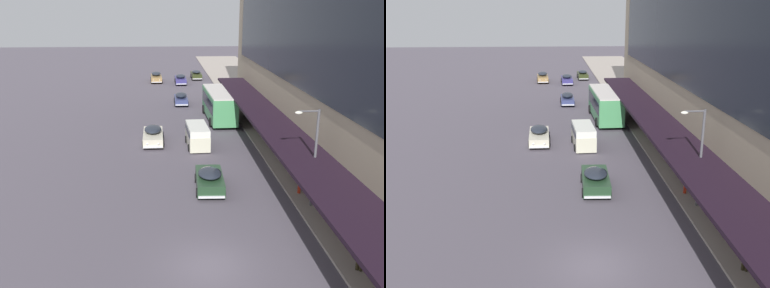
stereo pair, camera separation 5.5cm
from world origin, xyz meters
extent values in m
plane|color=#4E4752|center=(0.00, 0.00, 0.00)|extent=(240.00, 240.00, 0.00)
cube|color=black|center=(6.40, 0.00, 3.20)|extent=(3.20, 72.00, 0.24)
cube|color=#458F57|center=(3.94, 27.80, 1.74)|extent=(2.84, 9.30, 2.77)
cube|color=black|center=(3.94, 27.80, 2.07)|extent=(2.86, 8.56, 1.22)
cube|color=beige|center=(3.94, 27.80, 3.17)|extent=(2.73, 9.30, 0.12)
cube|color=black|center=(3.82, 32.45, 2.87)|extent=(1.29, 0.10, 0.36)
cylinder|color=black|center=(2.57, 30.90, 0.50)|extent=(0.28, 1.01, 1.00)
cylinder|color=black|center=(5.15, 30.97, 0.50)|extent=(0.28, 1.01, 1.00)
cylinder|color=black|center=(2.73, 24.90, 0.50)|extent=(0.28, 1.01, 1.00)
cylinder|color=black|center=(5.32, 24.97, 0.50)|extent=(0.28, 1.01, 1.00)
cube|color=beige|center=(-3.11, 19.79, 0.60)|extent=(1.83, 4.60, 0.77)
ellipsoid|color=#1E232D|center=(-3.12, 20.02, 1.25)|extent=(1.58, 2.54, 0.59)
cube|color=silver|center=(-3.08, 17.45, 0.37)|extent=(1.67, 0.14, 0.14)
cube|color=silver|center=(-3.15, 22.13, 0.37)|extent=(1.67, 0.14, 0.14)
sphere|color=silver|center=(-2.59, 17.49, 0.65)|extent=(0.18, 0.18, 0.18)
sphere|color=silver|center=(-3.56, 17.48, 0.65)|extent=(0.18, 0.18, 0.18)
cylinder|color=black|center=(-2.21, 18.38, 0.32)|extent=(0.15, 0.64, 0.64)
cylinder|color=black|center=(-3.97, 18.36, 0.32)|extent=(0.15, 0.64, 0.64)
cylinder|color=black|center=(-2.25, 21.22, 0.32)|extent=(0.15, 0.64, 0.64)
cylinder|color=black|center=(-4.01, 21.20, 0.32)|extent=(0.15, 0.64, 0.64)
cube|color=olive|center=(-3.27, 53.38, 0.63)|extent=(1.93, 4.82, 0.82)
ellipsoid|color=#1E232D|center=(-3.28, 53.62, 1.34)|extent=(1.63, 2.67, 0.65)
cube|color=silver|center=(-3.16, 50.96, 0.37)|extent=(1.65, 0.19, 0.14)
cube|color=silver|center=(-3.37, 55.81, 0.37)|extent=(1.65, 0.19, 0.14)
sphere|color=silver|center=(-2.69, 51.01, 0.68)|extent=(0.18, 0.18, 0.18)
sphere|color=silver|center=(-3.64, 50.97, 0.68)|extent=(0.18, 0.18, 0.18)
cylinder|color=black|center=(-2.34, 51.95, 0.32)|extent=(0.17, 0.65, 0.64)
cylinder|color=black|center=(-4.07, 51.88, 0.32)|extent=(0.17, 0.65, 0.64)
cylinder|color=black|center=(-2.46, 54.89, 0.32)|extent=(0.17, 0.65, 0.64)
cylinder|color=black|center=(-4.19, 54.82, 0.32)|extent=(0.17, 0.65, 0.64)
cube|color=#2B3317|center=(3.59, 56.11, 0.63)|extent=(1.70, 4.61, 0.82)
ellipsoid|color=#1E232D|center=(3.59, 55.88, 1.28)|extent=(1.48, 2.54, 0.52)
cube|color=silver|center=(3.57, 58.46, 0.37)|extent=(1.58, 0.13, 0.14)
cube|color=silver|center=(3.61, 53.76, 0.37)|extent=(1.58, 0.13, 0.14)
sphere|color=silver|center=(3.12, 58.42, 0.68)|extent=(0.18, 0.18, 0.18)
sphere|color=silver|center=(4.03, 58.43, 0.68)|extent=(0.18, 0.18, 0.18)
cylinder|color=black|center=(2.75, 57.53, 0.32)|extent=(0.15, 0.64, 0.64)
cylinder|color=black|center=(4.41, 57.54, 0.32)|extent=(0.15, 0.64, 0.64)
cylinder|color=black|center=(2.77, 54.68, 0.32)|extent=(0.15, 0.64, 0.64)
cylinder|color=black|center=(4.43, 54.69, 0.32)|extent=(0.15, 0.64, 0.64)
cube|color=navy|center=(0.68, 51.33, 0.63)|extent=(1.75, 4.71, 0.81)
ellipsoid|color=#1E232D|center=(0.68, 51.10, 1.30)|extent=(1.52, 2.60, 0.58)
cube|color=silver|center=(0.65, 53.73, 0.37)|extent=(1.60, 0.14, 0.14)
cube|color=silver|center=(0.71, 48.94, 0.37)|extent=(1.60, 0.14, 0.14)
sphere|color=silver|center=(0.18, 53.69, 0.68)|extent=(0.18, 0.18, 0.18)
sphere|color=silver|center=(1.11, 53.70, 0.68)|extent=(0.18, 0.18, 0.18)
cylinder|color=black|center=(-0.18, 52.77, 0.32)|extent=(0.15, 0.64, 0.64)
cylinder|color=black|center=(1.50, 52.80, 0.32)|extent=(0.15, 0.64, 0.64)
cylinder|color=black|center=(-0.14, 49.87, 0.32)|extent=(0.15, 0.64, 0.64)
cylinder|color=black|center=(1.54, 49.89, 0.32)|extent=(0.15, 0.64, 0.64)
cube|color=#203A24|center=(0.93, 9.05, 0.64)|extent=(1.94, 4.10, 0.83)
ellipsoid|color=#1E232D|center=(0.93, 8.85, 1.28)|extent=(1.66, 2.28, 0.50)
cube|color=silver|center=(1.01, 11.11, 0.37)|extent=(1.70, 0.19, 0.14)
cube|color=silver|center=(0.85, 6.98, 0.37)|extent=(1.70, 0.19, 0.14)
sphere|color=silver|center=(0.52, 11.10, 0.69)|extent=(0.18, 0.18, 0.18)
sphere|color=silver|center=(1.50, 11.06, 0.69)|extent=(0.18, 0.18, 0.18)
cylinder|color=black|center=(0.09, 10.33, 0.32)|extent=(0.16, 0.64, 0.64)
cylinder|color=black|center=(1.88, 10.26, 0.32)|extent=(0.16, 0.64, 0.64)
cylinder|color=black|center=(-0.01, 7.83, 0.32)|extent=(0.16, 0.64, 0.64)
cylinder|color=black|center=(1.78, 7.76, 0.32)|extent=(0.16, 0.64, 0.64)
cube|color=navy|center=(0.12, 36.04, 0.58)|extent=(1.62, 4.14, 0.72)
ellipsoid|color=#1E232D|center=(0.12, 35.83, 1.23)|extent=(1.42, 2.28, 0.64)
cube|color=silver|center=(0.12, 38.16, 0.37)|extent=(1.53, 0.12, 0.14)
cube|color=silver|center=(0.12, 33.92, 0.37)|extent=(1.53, 0.12, 0.14)
sphere|color=silver|center=(-0.33, 38.12, 0.63)|extent=(0.18, 0.18, 0.18)
sphere|color=silver|center=(0.56, 38.13, 0.63)|extent=(0.18, 0.18, 0.18)
cylinder|color=black|center=(-0.69, 37.32, 0.32)|extent=(0.14, 0.64, 0.64)
cylinder|color=black|center=(0.92, 37.32, 0.32)|extent=(0.14, 0.64, 0.64)
cylinder|color=black|center=(-0.68, 34.75, 0.32)|extent=(0.14, 0.64, 0.64)
cylinder|color=black|center=(0.93, 34.75, 0.32)|extent=(0.14, 0.64, 0.64)
cube|color=beige|center=(0.84, 18.50, 0.76)|extent=(1.94, 4.37, 1.29)
cube|color=silver|center=(0.84, 18.50, 1.55)|extent=(1.90, 4.29, 0.83)
cube|color=black|center=(0.84, 18.50, 1.45)|extent=(1.96, 3.95, 0.41)
ellipsoid|color=beige|center=(0.75, 20.60, 0.90)|extent=(1.64, 0.67, 1.11)
cylinder|color=black|center=(-0.09, 19.71, 0.32)|extent=(0.19, 0.65, 0.64)
cylinder|color=black|center=(1.66, 19.79, 0.32)|extent=(0.19, 0.65, 0.64)
cylinder|color=black|center=(0.02, 17.22, 0.32)|extent=(0.19, 0.65, 0.64)
cylinder|color=black|center=(1.77, 17.29, 0.32)|extent=(0.19, 0.65, 0.64)
cylinder|color=#2B2514|center=(6.83, -0.97, 0.57)|extent=(0.16, 0.16, 0.85)
cylinder|color=#2B2514|center=(6.96, -1.07, 0.57)|extent=(0.16, 0.16, 0.85)
cube|color=#2B2514|center=(6.89, -1.02, 1.35)|extent=(0.46, 0.44, 0.70)
cylinder|color=#2B2514|center=(6.69, -0.85, 1.39)|extent=(0.10, 0.10, 0.63)
cylinder|color=#2B2514|center=(7.09, -1.19, 1.39)|extent=(0.10, 0.10, 0.63)
sphere|color=tan|center=(6.89, -1.02, 1.81)|extent=(0.22, 0.22, 0.22)
cylinder|color=black|center=(6.89, -1.02, 1.89)|extent=(0.33, 0.33, 0.02)
cylinder|color=black|center=(6.89, -1.02, 1.95)|extent=(0.21, 0.21, 0.12)
cylinder|color=#4C4C51|center=(6.92, 5.88, 3.20)|extent=(0.16, 0.16, 6.11)
cylinder|color=#4C4C51|center=(6.32, 5.88, 6.16)|extent=(1.20, 0.10, 0.10)
ellipsoid|color=silver|center=(5.72, 5.88, 6.08)|extent=(0.44, 0.28, 0.20)
cylinder|color=#B72913|center=(6.74, 7.73, 0.43)|extent=(0.20, 0.20, 0.55)
sphere|color=#B72913|center=(6.74, 7.73, 0.76)|extent=(0.18, 0.18, 0.18)
cylinder|color=#B72913|center=(6.74, 7.88, 0.45)|extent=(0.08, 0.10, 0.08)
cylinder|color=#B72913|center=(6.74, 7.58, 0.45)|extent=(0.08, 0.10, 0.08)
camera|label=1|loc=(-2.04, -17.70, 11.90)|focal=40.00mm
camera|label=2|loc=(-1.98, -17.70, 11.90)|focal=40.00mm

